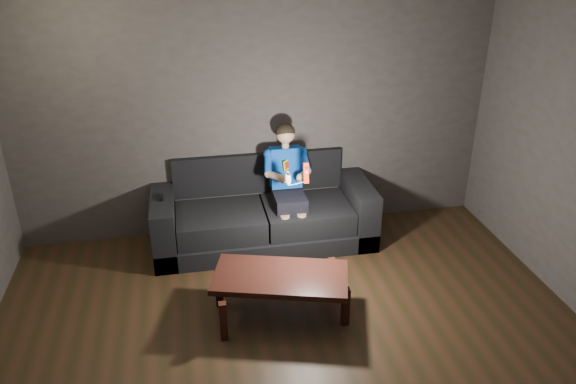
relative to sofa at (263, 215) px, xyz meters
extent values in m
cube|color=#363330|center=(0.00, 0.30, 1.06)|extent=(5.00, 0.04, 2.70)
cube|color=beige|center=(0.00, -2.20, 2.41)|extent=(5.00, 5.00, 0.02)
cube|color=black|center=(0.00, -0.03, -0.19)|extent=(2.27, 0.98, 0.20)
cube|color=black|center=(-0.45, -0.14, 0.03)|extent=(0.89, 0.69, 0.24)
cube|color=black|center=(0.45, -0.14, 0.03)|extent=(0.89, 0.69, 0.24)
cube|color=black|center=(0.00, 0.34, 0.37)|extent=(1.82, 0.23, 0.44)
cube|color=black|center=(-1.02, -0.03, 0.02)|extent=(0.23, 0.98, 0.62)
cube|color=black|center=(1.02, -0.03, 0.02)|extent=(0.23, 0.98, 0.62)
cube|color=black|center=(0.26, -0.16, 0.22)|extent=(0.32, 0.40, 0.15)
cube|color=#0C3E96|center=(0.26, 0.05, 0.51)|extent=(0.32, 0.23, 0.44)
cube|color=#CED800|center=(0.26, -0.04, 0.57)|extent=(0.10, 0.10, 0.11)
cube|color=#A92315|center=(0.26, -0.04, 0.57)|extent=(0.06, 0.06, 0.07)
cylinder|color=tan|center=(0.26, 0.05, 0.75)|extent=(0.07, 0.07, 0.06)
sphere|color=tan|center=(0.26, 0.05, 0.87)|extent=(0.19, 0.19, 0.19)
ellipsoid|color=black|center=(0.26, 0.07, 0.89)|extent=(0.20, 0.20, 0.17)
cylinder|color=#0C3E96|center=(0.06, -0.01, 0.59)|extent=(0.08, 0.24, 0.20)
cylinder|color=#0C3E96|center=(0.45, -0.01, 0.59)|extent=(0.08, 0.24, 0.20)
cylinder|color=tan|center=(0.12, -0.18, 0.54)|extent=(0.15, 0.25, 0.11)
cylinder|color=tan|center=(0.41, -0.18, 0.54)|extent=(0.15, 0.25, 0.11)
sphere|color=tan|center=(0.18, -0.28, 0.53)|extent=(0.09, 0.09, 0.09)
sphere|color=tan|center=(0.35, -0.28, 0.53)|extent=(0.09, 0.09, 0.09)
cylinder|color=tan|center=(0.17, -0.37, -0.01)|extent=(0.10, 0.10, 0.36)
cylinder|color=tan|center=(0.34, -0.37, -0.01)|extent=(0.10, 0.10, 0.36)
cube|color=red|center=(0.35, -0.51, 0.68)|extent=(0.05, 0.08, 0.20)
cube|color=maroon|center=(0.35, -0.54, 0.74)|extent=(0.03, 0.01, 0.03)
cylinder|color=silver|center=(0.35, -0.54, 0.67)|extent=(0.02, 0.01, 0.02)
ellipsoid|color=silver|center=(0.18, -0.51, 0.64)|extent=(0.07, 0.10, 0.15)
cylinder|color=black|center=(0.18, -0.54, 0.69)|extent=(0.03, 0.01, 0.03)
cube|color=black|center=(-1.02, -0.08, 0.35)|extent=(0.03, 0.14, 0.03)
cube|color=black|center=(-1.02, -0.04, 0.36)|extent=(0.02, 0.02, 0.00)
cube|color=black|center=(-0.04, -1.32, 0.10)|extent=(1.24, 0.86, 0.05)
cube|color=black|center=(-0.56, -1.55, -0.11)|extent=(0.06, 0.06, 0.36)
cube|color=black|center=(0.47, -1.55, -0.11)|extent=(0.06, 0.06, 0.36)
cube|color=black|center=(-0.56, -1.09, -0.11)|extent=(0.06, 0.06, 0.36)
cube|color=black|center=(0.47, -1.09, -0.11)|extent=(0.06, 0.06, 0.36)
camera|label=1|loc=(-0.73, -5.21, 2.82)|focal=35.00mm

